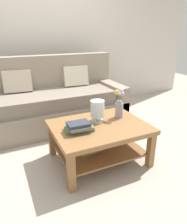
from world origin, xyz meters
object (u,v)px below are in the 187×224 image
(coffee_table, at_px, (99,135))
(glass_hurricane_vase, at_px, (97,110))
(book_stack_main, at_px, (79,127))
(flower_pitcher, at_px, (119,105))
(couch, at_px, (54,102))

(coffee_table, xyz_separation_m, glass_hurricane_vase, (0.03, 0.10, 0.27))
(book_stack_main, distance_m, glass_hurricane_vase, 0.33)
(coffee_table, bearing_deg, book_stack_main, -170.67)
(coffee_table, height_order, glass_hurricane_vase, glass_hurricane_vase)
(book_stack_main, xyz_separation_m, glass_hurricane_vase, (0.28, 0.14, 0.10))
(coffee_table, relative_size, flower_pitcher, 2.84)
(couch, distance_m, book_stack_main, 1.26)
(coffee_table, bearing_deg, glass_hurricane_vase, 71.67)
(flower_pitcher, bearing_deg, book_stack_main, -166.29)
(couch, distance_m, glass_hurricane_vase, 1.16)
(couch, relative_size, coffee_table, 2.09)
(book_stack_main, height_order, flower_pitcher, flower_pitcher)
(glass_hurricane_vase, height_order, flower_pitcher, flower_pitcher)
(couch, bearing_deg, flower_pitcher, -66.06)
(coffee_table, bearing_deg, couch, 98.37)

